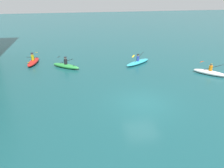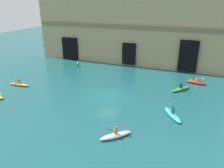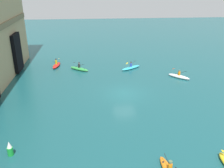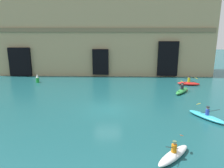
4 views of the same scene
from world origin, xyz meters
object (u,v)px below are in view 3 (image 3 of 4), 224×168
object	(u,v)px
kayak_white	(179,76)
kayak_cyan	(131,67)
kayak_green	(79,69)
marker_buoy	(10,149)
kayak_red	(56,65)

from	to	relation	value
kayak_white	kayak_cyan	distance (m)	7.30
kayak_green	marker_buoy	distance (m)	19.46
marker_buoy	kayak_green	bearing A→B (deg)	-13.50
kayak_green	marker_buoy	xyz separation A→B (m)	(-18.92, 4.54, 0.30)
kayak_red	kayak_white	size ratio (longest dim) A/B	1.11
kayak_red	kayak_white	world-z (taller)	kayak_white
kayak_red	kayak_green	distance (m)	4.03
marker_buoy	kayak_white	bearing A→B (deg)	-51.19
kayak_red	kayak_green	size ratio (longest dim) A/B	0.98
kayak_red	kayak_cyan	xyz separation A→B (m)	(-1.96, -11.24, -0.05)
kayak_white	kayak_red	bearing A→B (deg)	23.81
kayak_green	kayak_cyan	bearing A→B (deg)	-144.46
kayak_cyan	kayak_red	bearing A→B (deg)	-43.83
kayak_white	marker_buoy	size ratio (longest dim) A/B	2.21
kayak_red	kayak_white	xyz separation A→B (m)	(-6.22, -17.16, -0.01)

